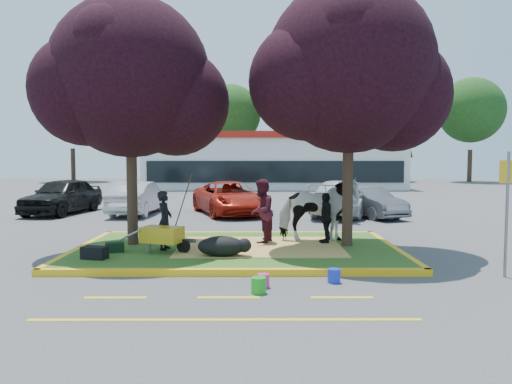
{
  "coord_description": "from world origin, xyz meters",
  "views": [
    {
      "loc": [
        0.45,
        -12.82,
        2.47
      ],
      "look_at": [
        0.5,
        0.5,
        1.54
      ],
      "focal_mm": 35.0,
      "sensor_mm": 36.0,
      "label": 1
    }
  ],
  "objects_px": {
    "cow": "(318,210)",
    "bucket_pink": "(263,281)",
    "car_silver": "(137,198)",
    "calf": "(221,246)",
    "bucket_blue": "(334,276)",
    "wheelbarrow": "(162,235)",
    "bucket_green": "(259,285)",
    "car_black": "(62,196)",
    "sign_post": "(507,200)",
    "handler": "(165,220)"
  },
  "relations": [
    {
      "from": "cow",
      "to": "bucket_pink",
      "type": "xyz_separation_m",
      "value": [
        -1.57,
        -4.26,
        -0.91
      ]
    },
    {
      "from": "cow",
      "to": "bucket_pink",
      "type": "relative_size",
      "value": 8.13
    },
    {
      "from": "bucket_pink",
      "to": "car_silver",
      "type": "xyz_separation_m",
      "value": [
        -5.23,
        12.19,
        0.58
      ]
    },
    {
      "from": "cow",
      "to": "calf",
      "type": "bearing_deg",
      "value": 129.21
    },
    {
      "from": "cow",
      "to": "bucket_pink",
      "type": "distance_m",
      "value": 4.63
    },
    {
      "from": "calf",
      "to": "bucket_blue",
      "type": "xyz_separation_m",
      "value": [
        2.34,
        -1.85,
        -0.25
      ]
    },
    {
      "from": "wheelbarrow",
      "to": "bucket_green",
      "type": "relative_size",
      "value": 5.77
    },
    {
      "from": "bucket_pink",
      "to": "car_black",
      "type": "bearing_deg",
      "value": 124.64
    },
    {
      "from": "cow",
      "to": "sign_post",
      "type": "relative_size",
      "value": 0.81
    },
    {
      "from": "sign_post",
      "to": "cow",
      "type": "bearing_deg",
      "value": 133.68
    },
    {
      "from": "bucket_green",
      "to": "bucket_blue",
      "type": "height_order",
      "value": "bucket_green"
    },
    {
      "from": "handler",
      "to": "car_black",
      "type": "relative_size",
      "value": 0.32
    },
    {
      "from": "car_silver",
      "to": "wheelbarrow",
      "type": "bearing_deg",
      "value": 109.6
    },
    {
      "from": "calf",
      "to": "wheelbarrow",
      "type": "xyz_separation_m",
      "value": [
        -1.45,
        0.42,
        0.2
      ]
    },
    {
      "from": "bucket_blue",
      "to": "car_silver",
      "type": "distance_m",
      "value": 13.57
    },
    {
      "from": "cow",
      "to": "car_black",
      "type": "height_order",
      "value": "cow"
    },
    {
      "from": "cow",
      "to": "sign_post",
      "type": "xyz_separation_m",
      "value": [
        3.44,
        -3.45,
        0.57
      ]
    },
    {
      "from": "cow",
      "to": "bucket_green",
      "type": "bearing_deg",
      "value": 160.49
    },
    {
      "from": "wheelbarrow",
      "to": "bucket_green",
      "type": "distance_m",
      "value": 3.84
    },
    {
      "from": "cow",
      "to": "calf",
      "type": "distance_m",
      "value": 3.3
    },
    {
      "from": "cow",
      "to": "car_black",
      "type": "xyz_separation_m",
      "value": [
        -10.15,
        8.16,
        -0.25
      ]
    },
    {
      "from": "wheelbarrow",
      "to": "sign_post",
      "type": "distance_m",
      "value": 7.69
    },
    {
      "from": "handler",
      "to": "car_silver",
      "type": "xyz_separation_m",
      "value": [
        -2.81,
        9.07,
        -0.18
      ]
    },
    {
      "from": "cow",
      "to": "calf",
      "type": "xyz_separation_m",
      "value": [
        -2.51,
        -2.04,
        -0.65
      ]
    },
    {
      "from": "bucket_green",
      "to": "car_silver",
      "type": "distance_m",
      "value": 13.62
    },
    {
      "from": "cow",
      "to": "calf",
      "type": "relative_size",
      "value": 1.89
    },
    {
      "from": "handler",
      "to": "car_black",
      "type": "distance_m",
      "value": 11.16
    },
    {
      "from": "calf",
      "to": "car_silver",
      "type": "height_order",
      "value": "car_silver"
    },
    {
      "from": "cow",
      "to": "handler",
      "type": "relative_size",
      "value": 1.42
    },
    {
      "from": "sign_post",
      "to": "car_silver",
      "type": "distance_m",
      "value": 15.33
    },
    {
      "from": "calf",
      "to": "sign_post",
      "type": "height_order",
      "value": "sign_post"
    },
    {
      "from": "calf",
      "to": "sign_post",
      "type": "relative_size",
      "value": 0.43
    },
    {
      "from": "wheelbarrow",
      "to": "bucket_blue",
      "type": "xyz_separation_m",
      "value": [
        3.8,
        -2.28,
        -0.45
      ]
    },
    {
      "from": "cow",
      "to": "sign_post",
      "type": "distance_m",
      "value": 4.9
    },
    {
      "from": "bucket_green",
      "to": "car_silver",
      "type": "height_order",
      "value": "car_silver"
    },
    {
      "from": "wheelbarrow",
      "to": "bucket_blue",
      "type": "bearing_deg",
      "value": -10.39
    },
    {
      "from": "bucket_blue",
      "to": "car_silver",
      "type": "bearing_deg",
      "value": 119.29
    },
    {
      "from": "car_black",
      "to": "bucket_blue",
      "type": "bearing_deg",
      "value": -40.77
    },
    {
      "from": "bucket_blue",
      "to": "car_black",
      "type": "relative_size",
      "value": 0.06
    },
    {
      "from": "cow",
      "to": "wheelbarrow",
      "type": "relative_size",
      "value": 1.24
    },
    {
      "from": "wheelbarrow",
      "to": "sign_post",
      "type": "bearing_deg",
      "value": 6.65
    },
    {
      "from": "handler",
      "to": "wheelbarrow",
      "type": "height_order",
      "value": "handler"
    },
    {
      "from": "sign_post",
      "to": "car_black",
      "type": "relative_size",
      "value": 0.56
    },
    {
      "from": "cow",
      "to": "car_black",
      "type": "distance_m",
      "value": 13.03
    },
    {
      "from": "sign_post",
      "to": "car_black",
      "type": "distance_m",
      "value": 17.89
    },
    {
      "from": "bucket_green",
      "to": "bucket_pink",
      "type": "distance_m",
      "value": 0.42
    },
    {
      "from": "cow",
      "to": "wheelbarrow",
      "type": "height_order",
      "value": "cow"
    },
    {
      "from": "bucket_green",
      "to": "bucket_pink",
      "type": "relative_size",
      "value": 1.14
    },
    {
      "from": "sign_post",
      "to": "bucket_pink",
      "type": "distance_m",
      "value": 5.28
    },
    {
      "from": "bucket_green",
      "to": "sign_post",
      "type": "bearing_deg",
      "value": 13.39
    }
  ]
}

